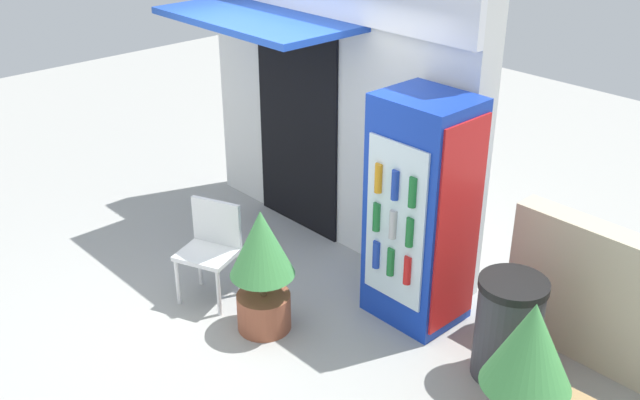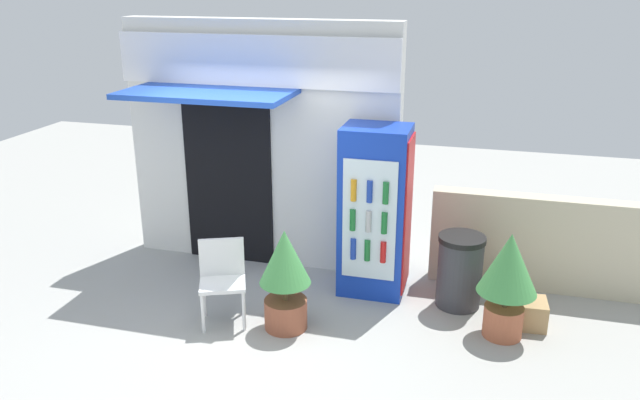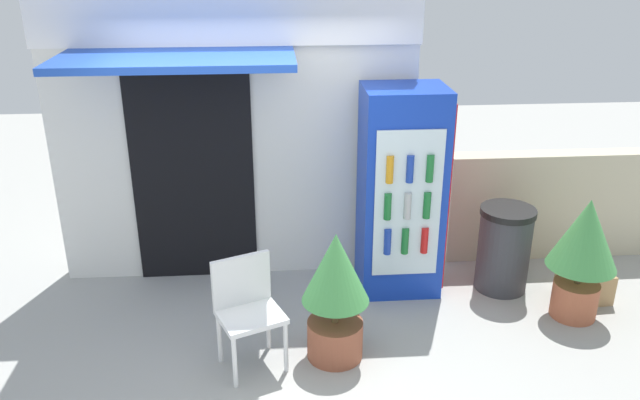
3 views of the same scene
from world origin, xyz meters
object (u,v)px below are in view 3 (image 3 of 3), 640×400
(drink_cooler, at_px, (402,192))
(plastic_chair, at_px, (247,304))
(potted_plant_curbside, at_px, (584,247))
(cardboard_box, at_px, (584,284))
(trash_bin, at_px, (504,249))
(potted_plant_near_shop, at_px, (335,289))

(drink_cooler, distance_m, plastic_chair, 1.83)
(potted_plant_curbside, bearing_deg, cardboard_box, 50.68)
(drink_cooler, xyz_separation_m, trash_bin, (0.98, -0.12, -0.55))
(potted_plant_near_shop, xyz_separation_m, trash_bin, (1.69, 0.96, -0.20))
(plastic_chair, distance_m, trash_bin, 2.56)
(trash_bin, height_order, cardboard_box, trash_bin)
(plastic_chair, bearing_deg, trash_bin, 22.24)
(trash_bin, bearing_deg, drink_cooler, 173.00)
(drink_cooler, relative_size, trash_bin, 2.35)
(potted_plant_curbside, distance_m, cardboard_box, 0.64)
(potted_plant_near_shop, distance_m, trash_bin, 1.95)
(plastic_chair, distance_m, cardboard_box, 3.18)
(trash_bin, relative_size, cardboard_box, 1.95)
(potted_plant_near_shop, bearing_deg, potted_plant_curbside, 11.04)
(potted_plant_curbside, height_order, cardboard_box, potted_plant_curbside)
(trash_bin, bearing_deg, potted_plant_curbside, -48.08)
(trash_bin, bearing_deg, potted_plant_near_shop, -150.48)
(trash_bin, distance_m, cardboard_box, 0.80)
(potted_plant_curbside, bearing_deg, trash_bin, 131.92)
(drink_cooler, height_order, potted_plant_near_shop, drink_cooler)
(plastic_chair, distance_m, potted_plant_near_shop, 0.69)
(trash_bin, bearing_deg, cardboard_box, -20.10)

